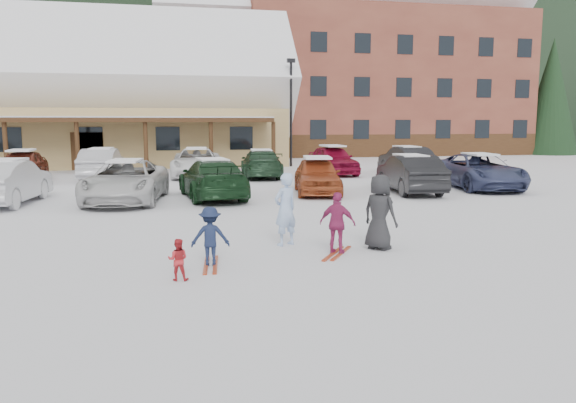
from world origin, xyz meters
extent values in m
plane|color=white|center=(0.00, 0.00, 0.00)|extent=(160.00, 160.00, 0.00)
cube|color=black|center=(0.00, 85.00, 19.00)|extent=(300.00, 70.00, 38.00)
cube|color=tan|center=(-9.00, 28.00, 1.80)|extent=(28.00, 10.00, 3.60)
cube|color=#422814|center=(-9.00, 21.80, 2.90)|extent=(25.20, 2.60, 0.25)
cube|color=white|center=(-9.00, 28.00, 5.54)|extent=(29.12, 9.69, 9.69)
cube|color=brown|center=(16.00, 38.00, 6.00)|extent=(24.00, 14.00, 12.00)
cube|color=brown|center=(0.50, 38.00, 4.50)|extent=(7.00, 12.60, 9.00)
cube|color=#422814|center=(16.00, 31.04, 0.90)|extent=(24.00, 0.10, 1.80)
cylinder|color=black|center=(5.18, 23.31, 3.21)|extent=(0.16, 0.16, 6.42)
cube|color=black|center=(5.18, 23.31, 6.54)|extent=(0.50, 0.25, 0.25)
cylinder|color=black|center=(30.00, 32.00, 0.66)|extent=(0.60, 0.60, 1.32)
cone|color=black|center=(30.00, 32.00, 6.27)|extent=(4.84, 4.84, 9.90)
cylinder|color=black|center=(6.00, 44.00, 0.54)|extent=(0.60, 0.60, 1.08)
cone|color=black|center=(6.00, 44.00, 5.13)|extent=(3.96, 3.96, 8.10)
cylinder|color=black|center=(34.00, 46.00, 0.69)|extent=(0.60, 0.60, 1.38)
cone|color=black|center=(34.00, 46.00, 6.55)|extent=(5.06, 5.06, 10.35)
imported|color=#A4C1EA|center=(0.23, 0.94, 0.83)|extent=(0.72, 0.64, 1.66)
imported|color=red|center=(-2.22, -1.48, 0.38)|extent=(0.42, 0.35, 0.76)
imported|color=#16203F|center=(-1.58, -0.56, 0.58)|extent=(0.79, 0.51, 1.17)
cube|color=#A03416|center=(-1.58, -0.56, 0.01)|extent=(0.34, 1.41, 0.03)
imported|color=#9D285D|center=(1.13, -0.14, 0.67)|extent=(0.83, 0.70, 1.33)
cube|color=#A03416|center=(1.13, -0.14, 0.01)|extent=(0.93, 1.28, 0.03)
imported|color=#252628|center=(2.18, 0.12, 0.83)|extent=(0.90, 0.97, 1.66)
imported|color=silver|center=(-7.76, 9.17, 0.76)|extent=(2.10, 4.76, 1.52)
imported|color=silver|center=(-3.84, 8.94, 0.73)|extent=(3.05, 5.53, 1.47)
imported|color=#143319|center=(-0.80, 9.24, 0.72)|extent=(2.53, 5.16, 1.45)
imported|color=#AE4C24|center=(3.33, 9.83, 0.71)|extent=(2.37, 4.42, 1.43)
imported|color=black|center=(7.01, 9.34, 0.75)|extent=(1.99, 4.65, 1.49)
imported|color=#373F66|center=(10.45, 10.05, 0.73)|extent=(2.93, 5.46, 1.46)
imported|color=maroon|center=(-8.97, 16.29, 0.76)|extent=(1.92, 4.51, 1.52)
imported|color=silver|center=(-5.60, 17.44, 0.75)|extent=(1.85, 4.66, 1.51)
imported|color=white|center=(-0.98, 17.44, 0.74)|extent=(2.80, 5.47, 1.48)
imported|color=#213F28|center=(2.20, 16.63, 0.70)|extent=(2.38, 4.96, 1.39)
imported|color=maroon|center=(6.18, 17.43, 0.77)|extent=(2.04, 4.61, 1.54)
imported|color=black|center=(10.11, 16.75, 0.75)|extent=(1.59, 4.53, 1.49)
camera|label=1|loc=(-2.30, -11.38, 2.80)|focal=35.00mm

